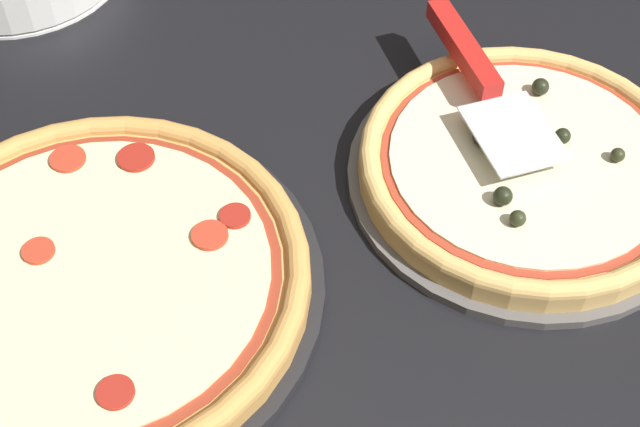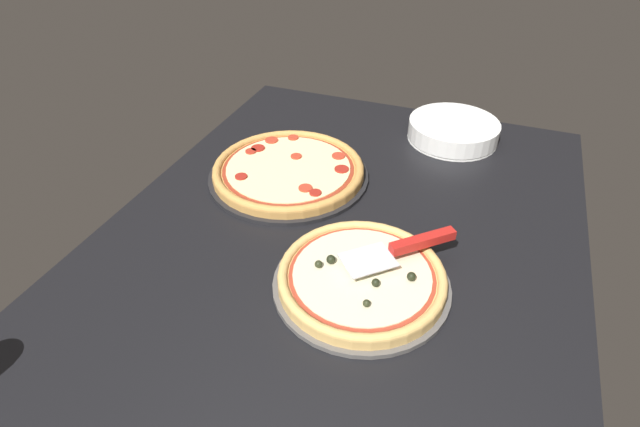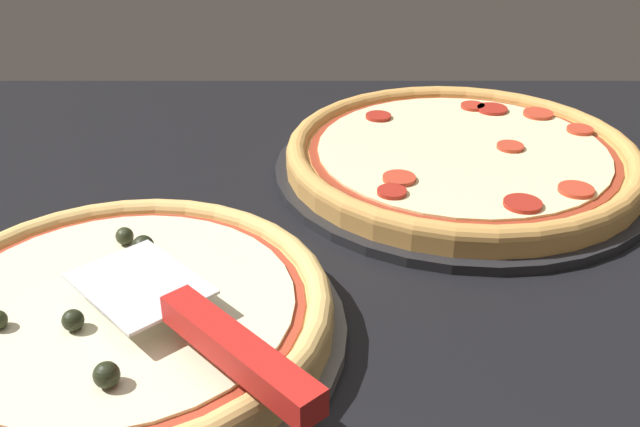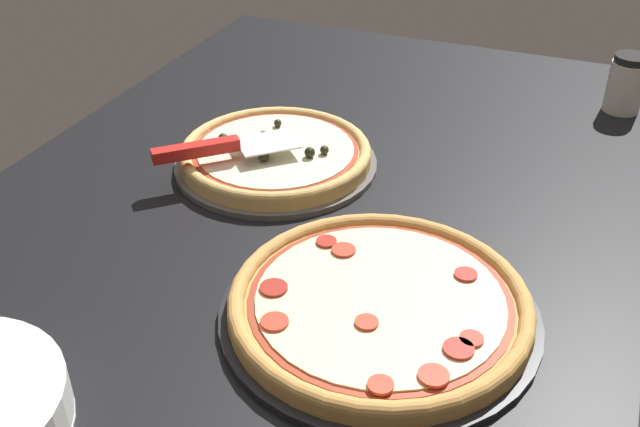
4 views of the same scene
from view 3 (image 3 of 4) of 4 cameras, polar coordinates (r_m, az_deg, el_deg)
name	(u,v)px [view 3 (image 3 of 4)]	position (r cm, az deg, el deg)	size (l,w,h in cm)	color
ground_plane	(216,291)	(66.93, -7.95, -5.83)	(151.03, 101.80, 3.60)	black
pizza_pan_front	(121,333)	(59.68, -14.91, -8.80)	(34.27, 34.27, 1.00)	#565451
pizza_front	(118,311)	(58.48, -15.16, -7.20)	(32.21, 32.21, 4.23)	#DBAD60
pizza_pan_back	(458,170)	(83.57, 10.48, 3.26)	(40.56, 40.56, 1.00)	black
pizza_back	(460,154)	(82.78, 10.61, 4.45)	(38.12, 38.12, 2.80)	#C68E47
serving_spatula	(212,335)	(49.06, -8.20, -9.18)	(19.66, 20.70, 2.00)	silver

